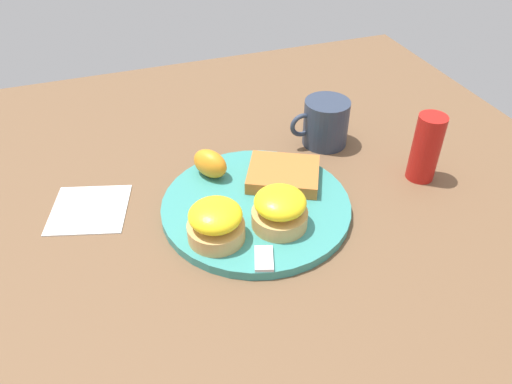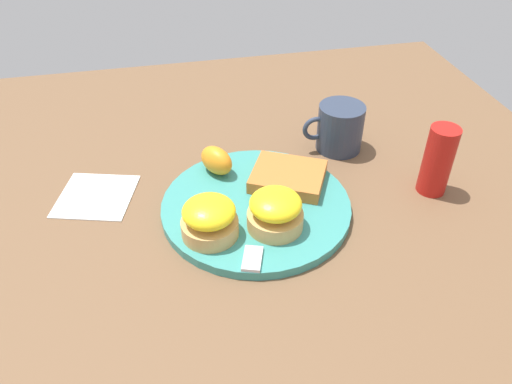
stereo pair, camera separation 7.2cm
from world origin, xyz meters
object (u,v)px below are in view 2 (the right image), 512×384
Objects in this scene: cup at (339,128)px; sandwich_benedict_right at (275,211)px; fork at (258,223)px; condiment_bottle at (438,160)px; hashbrown_patty at (288,176)px; sandwich_benedict_left at (209,219)px; orange_wedge at (217,160)px.

sandwich_benedict_right is at bearing 49.90° from cup.
condiment_bottle reaches higher than fork.
sandwich_benedict_right is 0.72× the size of hashbrown_patty.
sandwich_benedict_left is at bearing 6.83° from condiment_bottle.
sandwich_benedict_left reaches higher than fork.
sandwich_benedict_left is at bearing 34.35° from hashbrown_patty.
sandwich_benedict_left is at bearing -2.31° from sandwich_benedict_right.
cup is 0.95× the size of condiment_bottle.
fork is (0.07, 0.09, -0.01)m from hashbrown_patty.
sandwich_benedict_left is 0.16m from hashbrown_patty.
orange_wedge is at bearing -17.05° from condiment_bottle.
orange_wedge is (0.10, -0.05, 0.01)m from hashbrown_patty.
cup is (-0.18, -0.18, 0.02)m from fork.
condiment_bottle reaches higher than sandwich_benedict_left.
sandwich_benedict_left reaches higher than orange_wedge.
orange_wedge is (0.06, -0.14, -0.01)m from sandwich_benedict_right.
sandwich_benedict_right is 0.03m from fork.
fork is at bearing 44.99° from cup.
hashbrown_patty is 0.11m from orange_wedge.
cup is (-0.25, -0.19, -0.00)m from sandwich_benedict_left.
fork is at bearing -176.25° from sandwich_benedict_left.
sandwich_benedict_right reaches higher than fork.
sandwich_benedict_right is at bearing 65.06° from hashbrown_patty.
sandwich_benedict_left is 0.38× the size of fork.
hashbrown_patty is 0.53× the size of fork.
condiment_bottle reaches higher than orange_wedge.
sandwich_benedict_right is (-0.09, 0.00, 0.00)m from sandwich_benedict_left.
cup reaches higher than sandwich_benedict_right.
cup is at bearing -168.21° from orange_wedge.
condiment_bottle is at bearing -170.10° from sandwich_benedict_right.
orange_wedge is at bearing 11.79° from cup.
sandwich_benedict_left is 0.07m from fork.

